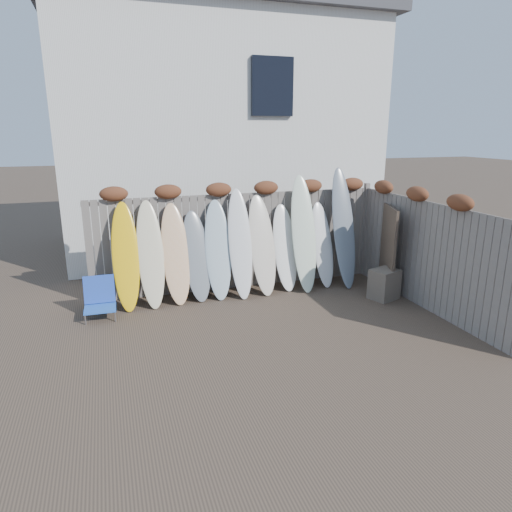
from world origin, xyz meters
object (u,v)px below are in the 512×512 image
object	(u,v)px
wooden_crate	(384,284)
surfboard_0	(126,257)
lattice_panel	(387,249)
beach_chair	(100,299)

from	to	relation	value
wooden_crate	surfboard_0	world-z (taller)	surfboard_0
lattice_panel	surfboard_0	size ratio (longest dim) A/B	0.87
beach_chair	lattice_panel	bearing A→B (deg)	-4.34
surfboard_0	lattice_panel	bearing A→B (deg)	-5.78
beach_chair	lattice_panel	world-z (taller)	lattice_panel
beach_chair	lattice_panel	distance (m)	5.68
beach_chair	wooden_crate	distance (m)	5.41
wooden_crate	lattice_panel	distance (m)	0.77
lattice_panel	wooden_crate	bearing A→B (deg)	-104.55
wooden_crate	surfboard_0	size ratio (longest dim) A/B	0.29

